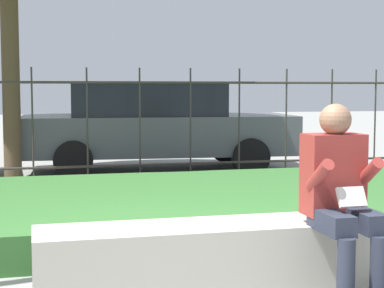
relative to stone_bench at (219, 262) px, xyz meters
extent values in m
cube|color=#B7B2A3|center=(0.00, 0.00, 0.03)|extent=(2.43, 0.51, 0.48)
cube|color=gray|center=(0.00, 0.00, -0.17)|extent=(2.33, 0.47, 0.08)
cylinder|color=#282D3D|center=(0.63, -0.59, 0.07)|extent=(0.11, 0.11, 0.39)
cube|color=#282D3D|center=(0.63, -0.38, 0.32)|extent=(0.15, 0.42, 0.13)
cylinder|color=#282D3D|center=(0.85, -0.59, 0.07)|extent=(0.11, 0.11, 0.39)
cube|color=#282D3D|center=(0.85, -0.38, 0.32)|extent=(0.15, 0.42, 0.13)
cube|color=maroon|center=(0.74, -0.17, 0.59)|extent=(0.38, 0.24, 0.54)
sphere|color=#8C664C|center=(0.74, -0.19, 0.96)|extent=(0.21, 0.21, 0.21)
cylinder|color=maroon|center=(0.56, -0.33, 0.61)|extent=(0.08, 0.29, 0.24)
cylinder|color=maroon|center=(0.91, -0.33, 0.61)|extent=(0.08, 0.29, 0.24)
cube|color=beige|center=(0.74, -0.43, 0.48)|extent=(0.18, 0.09, 0.13)
cube|color=#33662D|center=(-0.15, 2.33, -0.06)|extent=(10.47, 3.27, 0.30)
cylinder|color=#332D28|center=(-0.15, 4.53, 0.12)|extent=(8.47, 0.03, 0.03)
cylinder|color=#332D28|center=(-0.15, 4.53, 1.24)|extent=(8.47, 0.03, 0.03)
cylinder|color=#332D28|center=(-1.21, 4.53, 0.61)|extent=(0.02, 0.02, 1.65)
cylinder|color=#332D28|center=(-0.50, 4.53, 0.61)|extent=(0.02, 0.02, 1.65)
cylinder|color=#332D28|center=(0.21, 4.53, 0.61)|extent=(0.02, 0.02, 1.65)
cylinder|color=#332D28|center=(0.91, 4.53, 0.61)|extent=(0.02, 0.02, 1.65)
cylinder|color=#332D28|center=(1.62, 4.53, 0.61)|extent=(0.02, 0.02, 1.65)
cylinder|color=#332D28|center=(2.32, 4.53, 0.61)|extent=(0.02, 0.02, 1.65)
cylinder|color=#332D28|center=(3.03, 4.53, 0.61)|extent=(0.02, 0.02, 1.65)
cylinder|color=#332D28|center=(3.73, 4.53, 0.61)|extent=(0.02, 0.02, 1.65)
cube|color=#4C5156|center=(0.81, 6.43, 0.40)|extent=(4.54, 2.16, 0.63)
cube|color=black|center=(0.63, 6.44, 0.97)|extent=(2.54, 1.79, 0.52)
cylinder|color=black|center=(2.10, 5.43, 0.08)|extent=(0.61, 0.24, 0.59)
cylinder|color=black|center=(2.24, 7.21, 0.08)|extent=(0.61, 0.24, 0.59)
cylinder|color=black|center=(-0.63, 5.64, 0.08)|extent=(0.61, 0.24, 0.59)
cylinder|color=black|center=(-0.49, 7.42, 0.08)|extent=(0.61, 0.24, 0.59)
cylinder|color=#4C3D28|center=(-1.49, 5.44, 1.60)|extent=(0.25, 0.25, 3.63)
camera|label=1|loc=(-1.18, -4.05, 1.17)|focal=60.00mm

